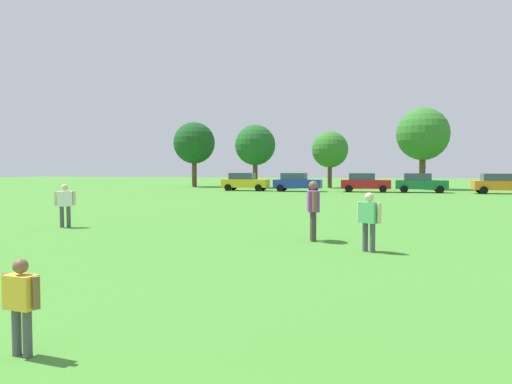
{
  "coord_description": "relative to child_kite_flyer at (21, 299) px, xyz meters",
  "views": [
    {
      "loc": [
        4.98,
        -0.71,
        2.12
      ],
      "look_at": [
        2.12,
        10.77,
        1.55
      ],
      "focal_mm": 34.73,
      "sensor_mm": 36.0,
      "label": 1
    }
  ],
  "objects": [
    {
      "name": "ground_plane",
      "position": [
        -1.1,
        26.04,
        -0.66
      ],
      "size": [
        160.0,
        160.0,
        0.0
      ],
      "primitive_type": "plane",
      "color": "#42842D"
    },
    {
      "name": "child_kite_flyer",
      "position": [
        0.0,
        0.0,
        0.0
      ],
      "size": [
        0.52,
        0.25,
        1.11
      ],
      "rotation": [
        0.0,
        0.0,
        -0.14
      ],
      "color": "#4C4C51",
      "rests_on": "ground"
    },
    {
      "name": "parked_car_orange_4",
      "position": [
        13.56,
        39.94,
        0.2
      ],
      "size": [
        4.3,
        2.02,
        1.68
      ],
      "color": "orange",
      "rests_on": "ground"
    },
    {
      "name": "adult_bystander",
      "position": [
        2.02,
        9.62,
        0.38
      ],
      "size": [
        0.44,
        0.82,
        1.75
      ],
      "rotation": [
        0.0,
        0.0,
        1.79
      ],
      "color": "#3F3833",
      "rests_on": "ground"
    },
    {
      "name": "parked_car_green_3",
      "position": [
        7.34,
        40.47,
        0.2
      ],
      "size": [
        4.3,
        2.02,
        1.68
      ],
      "color": "#196B38",
      "rests_on": "ground"
    },
    {
      "name": "tree_far_left",
      "position": [
        -16.71,
        48.6,
        4.33
      ],
      "size": [
        4.74,
        4.74,
        7.38
      ],
      "color": "brown",
      "rests_on": "ground"
    },
    {
      "name": "tree_far_right",
      "position": [
        8.06,
        47.54,
        4.85
      ],
      "size": [
        5.24,
        5.24,
        8.16
      ],
      "color": "brown",
      "rests_on": "ground"
    },
    {
      "name": "bystander_near_trees",
      "position": [
        -7.02,
        10.77,
        0.26
      ],
      "size": [
        0.66,
        0.49,
        1.55
      ],
      "rotation": [
        0.0,
        0.0,
        0.5
      ],
      "color": "#4C4C51",
      "rests_on": "ground"
    },
    {
      "name": "parked_car_red_2",
      "position": [
        2.64,
        40.42,
        0.2
      ],
      "size": [
        4.3,
        2.02,
        1.68
      ],
      "color": "red",
      "rests_on": "ground"
    },
    {
      "name": "tree_left",
      "position": [
        -9.2,
        47.33,
        3.95
      ],
      "size": [
        4.38,
        4.38,
        6.82
      ],
      "color": "brown",
      "rests_on": "ground"
    },
    {
      "name": "parked_car_yellow_0",
      "position": [
        -8.44,
        40.27,
        0.2
      ],
      "size": [
        4.3,
        2.02,
        1.68
      ],
      "color": "yellow",
      "rests_on": "ground"
    },
    {
      "name": "parked_car_blue_1",
      "position": [
        -3.45,
        40.06,
        0.2
      ],
      "size": [
        4.3,
        2.02,
        1.68
      ],
      "color": "#1E38AD",
      "rests_on": "ground"
    },
    {
      "name": "bystander_midfield",
      "position": [
        3.64,
        8.07,
        0.24
      ],
      "size": [
        0.61,
        0.51,
        1.51
      ],
      "rotation": [
        0.0,
        0.0,
        5.67
      ],
      "color": "#4C4C51",
      "rests_on": "ground"
    },
    {
      "name": "tree_right",
      "position": [
        -1.32,
        49.01,
        3.46
      ],
      "size": [
        3.92,
        3.92,
        6.1
      ],
      "color": "brown",
      "rests_on": "ground"
    }
  ]
}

